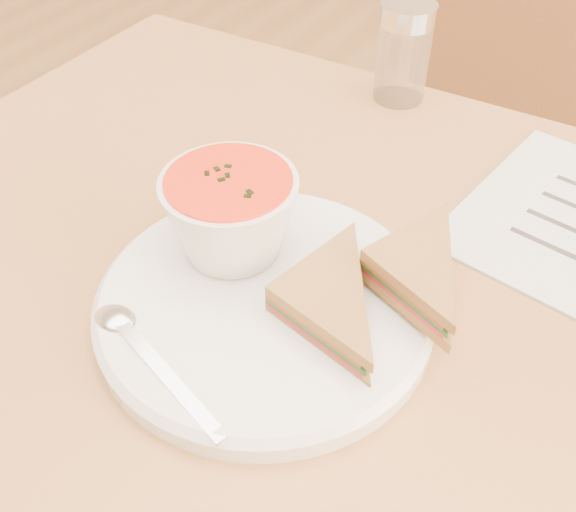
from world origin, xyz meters
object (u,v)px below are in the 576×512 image
Objects in this scene: chair_far at (448,213)px; plate at (265,304)px; dining_table at (331,491)px; condiment_shaker at (403,53)px; soup_bowl at (231,219)px.

chair_far reaches higher than plate.
condiment_shaker is at bearing 106.50° from dining_table.
condiment_shaker is (0.00, 0.34, 0.00)m from soup_bowl.
soup_bowl reaches higher than dining_table.
dining_table is 0.54m from condiment_shaker.
soup_bowl is (-0.10, -0.03, 0.43)m from dining_table.
soup_bowl is (-0.05, 0.03, 0.05)m from plate.
dining_table is 0.39m from plate.
soup_bowl is at bearing 148.75° from plate.
plate is 2.45× the size of soup_bowl.
soup_bowl is 0.34m from condiment_shaker.
soup_bowl is at bearing -90.82° from condiment_shaker.
chair_far is 7.15× the size of soup_bowl.
plate is at bearing 96.05° from chair_far.
dining_table is 8.84× the size of condiment_shaker.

